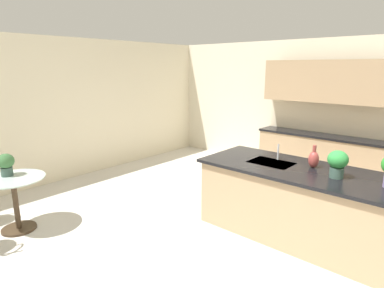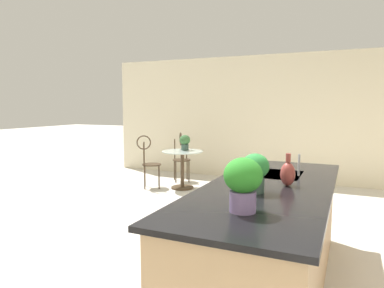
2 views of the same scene
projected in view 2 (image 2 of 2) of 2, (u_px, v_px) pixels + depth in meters
ground_plane at (195, 255)px, 3.83m from camera, size 40.00×40.00×0.00m
wall_left_window at (275, 118)px, 7.54m from camera, size 0.12×7.80×2.70m
kitchen_island at (268, 235)px, 3.16m from camera, size 2.80×1.06×0.92m
bistro_table at (182, 166)px, 6.86m from camera, size 0.80×0.80×0.74m
chair_near_window at (181, 154)px, 7.57m from camera, size 0.53×0.53×1.04m
chair_by_island at (149, 159)px, 6.93m from camera, size 0.52×0.52×1.04m
sink_faucet at (299, 165)px, 3.52m from camera, size 0.02×0.02×0.22m
potted_plant_on_table at (185, 142)px, 6.94m from camera, size 0.21×0.21×0.30m
potted_plant_counter_near at (255, 170)px, 2.84m from camera, size 0.23×0.23×0.32m
potted_plant_counter_far at (243, 181)px, 2.32m from camera, size 0.26×0.26×0.36m
vase_on_counter at (288, 173)px, 3.08m from camera, size 0.13×0.13×0.29m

